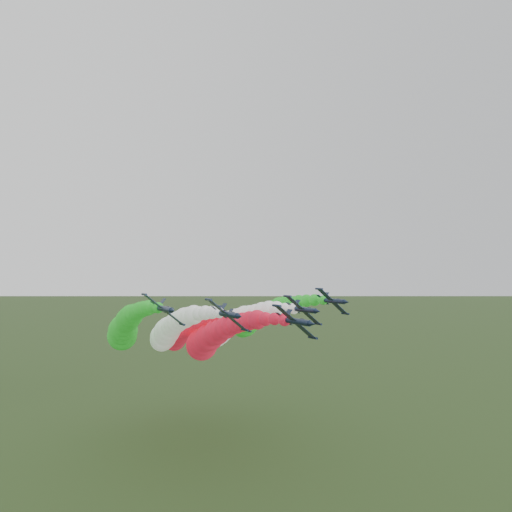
# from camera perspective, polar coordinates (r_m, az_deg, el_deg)

# --- Properties ---
(jet_lead) EXTENTS (14.19, 66.16, 18.70)m
(jet_lead) POSITION_cam_1_polar(r_m,az_deg,el_deg) (126.43, -4.93, -9.19)
(jet_lead) COLOR black
(jet_lead) RESTS_ON ground
(jet_inner_left) EXTENTS (13.31, 65.29, 17.82)m
(jet_inner_left) POSITION_cam_1_polar(r_m,az_deg,el_deg) (131.34, -9.75, -8.34)
(jet_inner_left) COLOR black
(jet_inner_left) RESTS_ON ground
(jet_inner_right) EXTENTS (13.61, 65.59, 18.12)m
(jet_inner_right) POSITION_cam_1_polar(r_m,az_deg,el_deg) (139.27, -3.16, -7.99)
(jet_inner_right) COLOR black
(jet_inner_right) RESTS_ON ground
(jet_outer_left) EXTENTS (14.12, 66.10, 18.63)m
(jet_outer_left) POSITION_cam_1_polar(r_m,az_deg,el_deg) (136.80, -14.68, -7.86)
(jet_outer_left) COLOR black
(jet_outer_left) RESTS_ON ground
(jet_outer_right) EXTENTS (13.38, 65.36, 17.89)m
(jet_outer_right) POSITION_cam_1_polar(r_m,az_deg,el_deg) (151.52, 0.06, -7.12)
(jet_outer_right) COLOR black
(jet_outer_right) RESTS_ON ground
(jet_trail) EXTENTS (13.71, 65.69, 18.22)m
(jet_trail) POSITION_cam_1_polar(r_m,az_deg,el_deg) (151.29, -8.41, -8.50)
(jet_trail) COLOR black
(jet_trail) RESTS_ON ground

